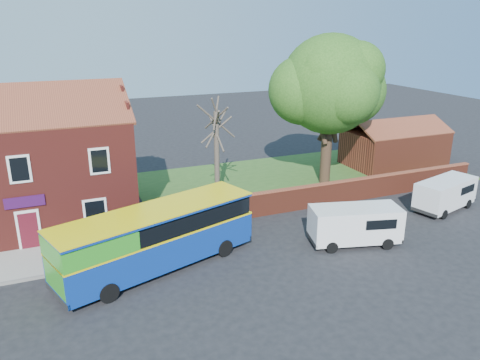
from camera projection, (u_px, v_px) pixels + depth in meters
name	position (u px, v px, depth m)	size (l,w,h in m)	color
ground	(195.00, 292.00, 21.57)	(120.00, 120.00, 0.00)	black
pavement	(32.00, 262.00, 24.07)	(18.00, 3.50, 0.12)	gray
kerb	(31.00, 279.00, 22.53)	(18.00, 0.15, 0.14)	slate
grass_strip	(302.00, 177.00, 37.64)	(26.00, 12.00, 0.04)	#426B28
shop_building	(24.00, 170.00, 28.03)	(12.30, 8.13, 10.50)	maroon
boundary_wall	(346.00, 191.00, 32.13)	(22.00, 0.38, 1.60)	maroon
outbuilding	(394.00, 147.00, 40.38)	(8.20, 5.06, 4.17)	maroon
bus	(151.00, 237.00, 22.92)	(10.64, 5.78, 3.15)	navy
van_near	(355.00, 224.00, 25.90)	(5.26, 3.14, 2.16)	white
van_far	(445.00, 193.00, 30.75)	(5.00, 3.03, 2.05)	white
large_tree	(330.00, 87.00, 34.20)	(9.15, 7.24, 11.16)	black
bare_tree	(217.00, 152.00, 31.56)	(2.57, 3.06, 6.84)	#4C4238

